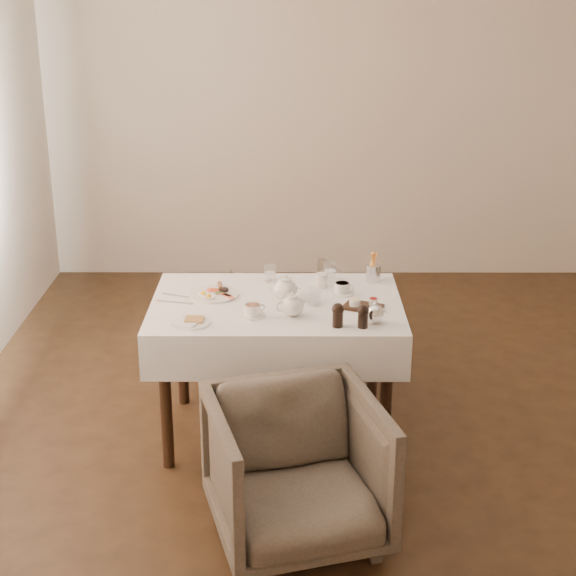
% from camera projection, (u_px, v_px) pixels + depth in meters
% --- Properties ---
extents(table, '(1.28, 0.88, 0.75)m').
position_uv_depth(table, '(276.00, 323.00, 4.54)').
color(table, black).
rests_on(table, ground).
extents(armchair_near, '(0.88, 0.89, 0.66)m').
position_uv_depth(armchair_near, '(297.00, 471.00, 3.79)').
color(armchair_near, '#453D32').
rests_on(armchair_near, ground).
extents(armchair_far, '(0.84, 0.85, 0.60)m').
position_uv_depth(armchair_far, '(296.00, 320.00, 5.46)').
color(armchair_far, '#453D32').
rests_on(armchair_far, ground).
extents(breakfast_plate, '(0.26, 0.26, 0.03)m').
position_uv_depth(breakfast_plate, '(214.00, 293.00, 4.59)').
color(breakfast_plate, white).
rests_on(breakfast_plate, table).
extents(side_plate, '(0.19, 0.18, 0.02)m').
position_uv_depth(side_plate, '(191.00, 322.00, 4.23)').
color(side_plate, white).
rests_on(side_plate, table).
extents(teapot_centre, '(0.20, 0.17, 0.13)m').
position_uv_depth(teapot_centre, '(285.00, 287.00, 4.51)').
color(teapot_centre, white).
rests_on(teapot_centre, table).
extents(teapot_front, '(0.18, 0.16, 0.12)m').
position_uv_depth(teapot_front, '(292.00, 304.00, 4.30)').
color(teapot_front, white).
rests_on(teapot_front, table).
extents(creamer, '(0.06, 0.06, 0.07)m').
position_uv_depth(creamer, '(321.00, 280.00, 4.69)').
color(creamer, white).
rests_on(creamer, table).
extents(teacup_near, '(0.12, 0.12, 0.06)m').
position_uv_depth(teacup_near, '(253.00, 311.00, 4.31)').
color(teacup_near, white).
rests_on(teacup_near, table).
extents(teacup_far, '(0.12, 0.12, 0.06)m').
position_uv_depth(teacup_far, '(342.00, 289.00, 4.60)').
color(teacup_far, white).
rests_on(teacup_far, table).
extents(glass_left, '(0.07, 0.07, 0.09)m').
position_uv_depth(glass_left, '(270.00, 273.00, 4.78)').
color(glass_left, silver).
rests_on(glass_left, table).
extents(glass_mid, '(0.07, 0.07, 0.09)m').
position_uv_depth(glass_mid, '(314.00, 295.00, 4.46)').
color(glass_mid, silver).
rests_on(glass_mid, table).
extents(glass_right, '(0.09, 0.09, 0.10)m').
position_uv_depth(glass_right, '(330.00, 271.00, 4.80)').
color(glass_right, silver).
rests_on(glass_right, table).
extents(condiment_board, '(0.22, 0.19, 0.05)m').
position_uv_depth(condiment_board, '(363.00, 305.00, 4.41)').
color(condiment_board, black).
rests_on(condiment_board, table).
extents(pepper_mill_left, '(0.06, 0.06, 0.12)m').
position_uv_depth(pepper_mill_left, '(338.00, 315.00, 4.17)').
color(pepper_mill_left, black).
rests_on(pepper_mill_left, table).
extents(pepper_mill_right, '(0.06, 0.06, 0.12)m').
position_uv_depth(pepper_mill_right, '(363.00, 316.00, 4.17)').
color(pepper_mill_right, black).
rests_on(pepper_mill_right, table).
extents(silver_pot, '(0.13, 0.12, 0.11)m').
position_uv_depth(silver_pot, '(375.00, 312.00, 4.22)').
color(silver_pot, white).
rests_on(silver_pot, table).
extents(fries_cup, '(0.08, 0.08, 0.17)m').
position_uv_depth(fries_cup, '(373.00, 269.00, 4.76)').
color(fries_cup, silver).
rests_on(fries_cup, table).
extents(cutlery_fork, '(0.18, 0.09, 0.00)m').
position_uv_depth(cutlery_fork, '(179.00, 296.00, 4.57)').
color(cutlery_fork, silver).
rests_on(cutlery_fork, table).
extents(cutlery_knife, '(0.20, 0.06, 0.00)m').
position_uv_depth(cutlery_knife, '(175.00, 302.00, 4.49)').
color(cutlery_knife, silver).
rests_on(cutlery_knife, table).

